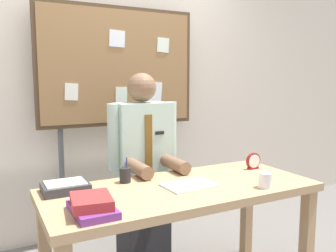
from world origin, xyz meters
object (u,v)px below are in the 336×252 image
(bulletin_board, at_px, (119,70))
(pen_holder, at_px, (125,175))
(book_stack, at_px, (92,205))
(coffee_mug, at_px, (265,180))
(person, at_px, (143,176))
(paper_tray, at_px, (65,187))
(desk_clock, at_px, (253,162))
(open_notebook, at_px, (189,185))
(desk, at_px, (181,201))

(bulletin_board, distance_m, pen_holder, 1.12)
(book_stack, bearing_deg, coffee_mug, -4.10)
(person, distance_m, paper_tray, 0.76)
(coffee_mug, xyz_separation_m, pen_holder, (-0.71, 0.49, 0.00))
(desk_clock, distance_m, pen_holder, 0.95)
(bulletin_board, height_order, pen_holder, bulletin_board)
(open_notebook, relative_size, pen_holder, 1.94)
(desk, height_order, pen_holder, pen_holder)
(bulletin_board, height_order, paper_tray, bulletin_board)
(desk, xyz_separation_m, person, (0.00, 0.59, 0.02))
(person, distance_m, bulletin_board, 0.95)
(bulletin_board, height_order, book_stack, bulletin_board)
(bulletin_board, distance_m, coffee_mug, 1.57)
(book_stack, height_order, paper_tray, book_stack)
(person, bearing_deg, desk_clock, -34.58)
(coffee_mug, bearing_deg, desk, 149.25)
(desk_clock, bearing_deg, person, 145.42)
(book_stack, distance_m, open_notebook, 0.67)
(coffee_mug, bearing_deg, book_stack, 175.90)
(desk, bearing_deg, person, 90.00)
(open_notebook, distance_m, coffee_mug, 0.46)
(bulletin_board, xyz_separation_m, coffee_mug, (0.43, -1.35, -0.68))
(person, distance_m, book_stack, 0.99)
(bulletin_board, height_order, open_notebook, bulletin_board)
(pen_holder, height_order, paper_tray, pen_holder)
(paper_tray, bearing_deg, book_stack, -83.49)
(bulletin_board, height_order, desk_clock, bulletin_board)
(desk, relative_size, pen_holder, 10.39)
(person, relative_size, coffee_mug, 15.89)
(desk, xyz_separation_m, open_notebook, (0.04, -0.02, 0.10))
(desk_clock, xyz_separation_m, coffee_mug, (-0.24, -0.38, -0.01))
(book_stack, height_order, desk_clock, desk_clock)
(book_stack, distance_m, pen_holder, 0.53)
(person, distance_m, desk_clock, 0.83)
(bulletin_board, bearing_deg, pen_holder, -107.94)
(desk, bearing_deg, open_notebook, -25.18)
(open_notebook, relative_size, desk_clock, 2.62)
(book_stack, relative_size, desk_clock, 2.51)
(pen_holder, relative_size, paper_tray, 0.62)
(coffee_mug, bearing_deg, pen_holder, 145.30)
(bulletin_board, bearing_deg, book_stack, -115.46)
(person, relative_size, desk_clock, 12.28)
(person, bearing_deg, coffee_mug, -62.93)
(desk, height_order, paper_tray, paper_tray)
(desk, bearing_deg, desk_clock, 10.57)
(person, xyz_separation_m, open_notebook, (0.04, -0.61, 0.08))
(bulletin_board, xyz_separation_m, pen_holder, (-0.28, -0.86, -0.67))
(book_stack, relative_size, coffee_mug, 3.25)
(bulletin_board, xyz_separation_m, desk_clock, (0.67, -0.96, -0.67))
(person, height_order, desk_clock, person)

